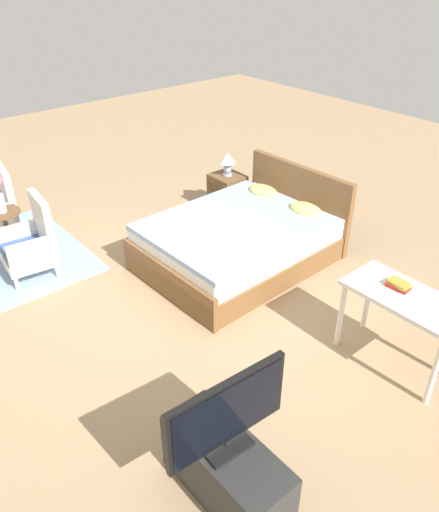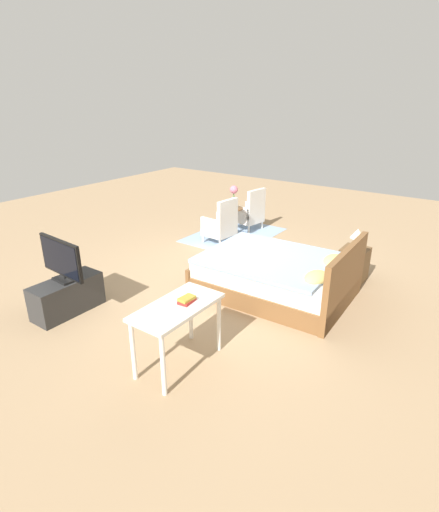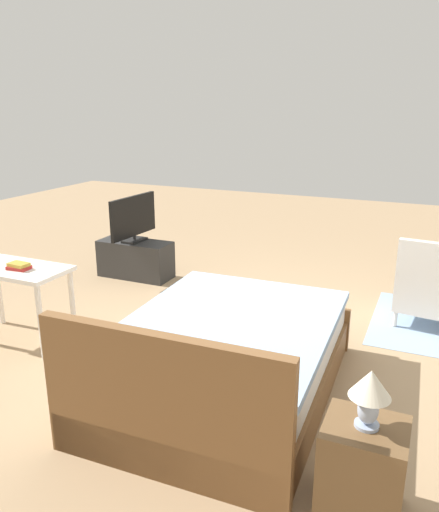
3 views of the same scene
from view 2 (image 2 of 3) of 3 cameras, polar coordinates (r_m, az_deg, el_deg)
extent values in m
plane|color=#A38460|center=(6.49, -0.28, -3.63)|extent=(16.00, 16.00, 0.00)
cube|color=#8EA8C6|center=(8.65, 2.08, 3.05)|extent=(2.10, 1.50, 0.01)
cube|color=brown|center=(6.13, 7.81, -4.04)|extent=(1.61, 2.21, 0.28)
cube|color=white|center=(6.02, 7.94, -1.81)|extent=(1.55, 2.12, 0.24)
cube|color=#93B2D6|center=(5.99, 7.27, -0.31)|extent=(1.59, 1.95, 0.06)
cube|color=brown|center=(5.66, 17.49, -3.37)|extent=(1.59, 0.13, 0.96)
cube|color=brown|center=(6.58, -0.40, -1.37)|extent=(1.58, 0.11, 0.40)
ellipsoid|color=#DBC670|center=(6.00, 16.02, -0.60)|extent=(0.45, 0.29, 0.14)
ellipsoid|color=#DBC670|center=(5.39, 13.63, -2.98)|extent=(0.45, 0.29, 0.14)
cylinder|color=white|center=(9.38, 3.87, 5.07)|extent=(0.04, 0.04, 0.16)
cylinder|color=white|center=(9.05, 1.98, 4.47)|extent=(0.04, 0.04, 0.16)
cylinder|color=white|center=(9.11, 6.09, 4.47)|extent=(0.04, 0.04, 0.16)
cylinder|color=white|center=(8.76, 4.22, 3.84)|extent=(0.04, 0.04, 0.16)
cube|color=white|center=(9.03, 4.06, 5.32)|extent=(0.61, 0.61, 0.12)
cube|color=#3D5693|center=(9.00, 4.08, 5.99)|extent=(0.56, 0.56, 0.10)
cube|color=white|center=(8.79, 5.28, 7.39)|extent=(0.55, 0.16, 0.64)
cube|color=white|center=(9.16, 5.05, 6.76)|extent=(0.15, 0.52, 0.26)
cube|color=white|center=(8.81, 3.11, 6.20)|extent=(0.15, 0.52, 0.26)
cylinder|color=white|center=(8.49, -0.20, 3.30)|extent=(0.04, 0.04, 0.16)
cylinder|color=white|center=(8.18, -2.35, 2.53)|extent=(0.04, 0.04, 0.16)
cylinder|color=white|center=(8.21, 2.20, 2.61)|extent=(0.04, 0.04, 0.16)
cylinder|color=white|center=(7.88, 0.06, 1.79)|extent=(0.04, 0.04, 0.16)
cube|color=white|center=(8.14, -0.07, 3.50)|extent=(0.60, 0.60, 0.12)
cube|color=#3D5693|center=(8.11, -0.07, 4.24)|extent=(0.55, 0.55, 0.10)
cube|color=white|center=(7.88, 1.18, 5.77)|extent=(0.55, 0.14, 0.64)
cube|color=white|center=(8.25, 1.02, 5.14)|extent=(0.13, 0.52, 0.26)
cube|color=white|center=(7.92, -1.21, 4.41)|extent=(0.13, 0.52, 0.26)
cylinder|color=brown|center=(8.66, 1.98, 3.12)|extent=(0.28, 0.28, 0.03)
cylinder|color=brown|center=(8.57, 2.00, 4.94)|extent=(0.06, 0.06, 0.55)
cylinder|color=brown|center=(8.49, 2.03, 6.79)|extent=(0.40, 0.40, 0.02)
cylinder|color=silver|center=(8.46, 2.04, 7.60)|extent=(0.11, 0.11, 0.22)
cylinder|color=#477538|center=(8.42, 2.05, 8.65)|extent=(0.02, 0.02, 0.10)
sphere|color=#DB7084|center=(8.39, 2.06, 9.46)|extent=(0.17, 0.17, 0.17)
cube|color=brown|center=(6.80, 18.59, -1.13)|extent=(0.44, 0.40, 0.54)
cube|color=brown|center=(6.81, 17.07, 0.09)|extent=(0.37, 0.01, 0.09)
cylinder|color=#9EADC6|center=(6.70, 18.88, 1.09)|extent=(0.13, 0.13, 0.02)
ellipsoid|color=#9EADC6|center=(6.67, 18.97, 1.81)|extent=(0.11, 0.11, 0.16)
cone|color=silver|center=(6.62, 19.14, 3.07)|extent=(0.22, 0.22, 0.15)
cube|color=#2D2D2D|center=(5.90, -20.93, -5.37)|extent=(0.96, 0.40, 0.48)
cube|color=black|center=(5.79, -21.27, -3.13)|extent=(0.22, 0.33, 0.03)
cylinder|color=black|center=(5.78, -21.32, -2.77)|extent=(0.04, 0.04, 0.05)
cube|color=black|center=(5.67, -21.70, -0.20)|extent=(0.10, 0.88, 0.51)
cube|color=black|center=(5.66, -21.92, -0.27)|extent=(0.06, 0.82, 0.46)
cylinder|color=silver|center=(4.90, -4.14, -8.17)|extent=(0.05, 0.05, 0.70)
cylinder|color=silver|center=(4.33, -12.24, -13.10)|extent=(0.05, 0.05, 0.70)
cylinder|color=silver|center=(4.68, -0.10, -9.69)|extent=(0.05, 0.05, 0.70)
cylinder|color=silver|center=(4.08, -8.07, -15.25)|extent=(0.05, 0.05, 0.70)
cube|color=silver|center=(4.29, -6.09, -7.25)|extent=(1.04, 0.52, 0.04)
cube|color=#AD2823|center=(4.32, -4.68, -6.41)|extent=(0.21, 0.14, 0.03)
cube|color=#B79333|center=(4.31, -4.70, -6.05)|extent=(0.19, 0.12, 0.03)
camera|label=1|loc=(6.06, -46.60, 19.83)|focal=35.00mm
camera|label=3|loc=(6.36, 42.50, 10.61)|focal=35.00mm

